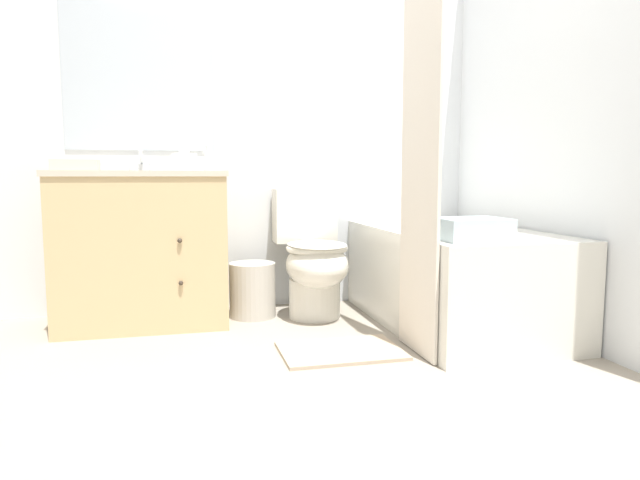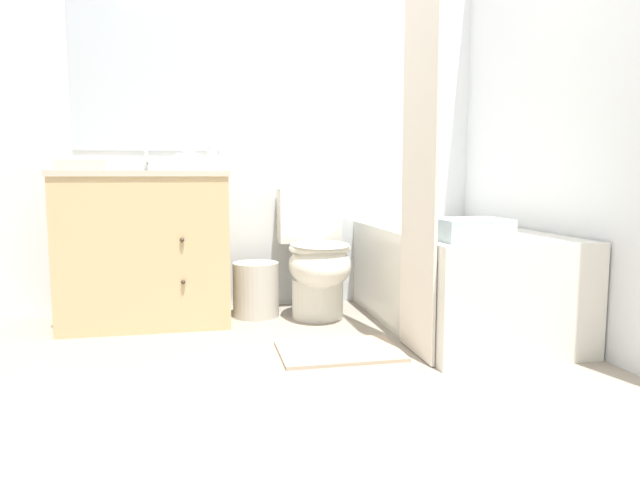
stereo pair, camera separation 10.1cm
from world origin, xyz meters
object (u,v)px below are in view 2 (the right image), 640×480
Objects in this scene: vanity_cabinet at (147,245)px; hand_towel_folded at (80,165)px; tissue_box at (189,162)px; wastebasket at (256,289)px; toilet at (317,258)px; bath_towel_folded at (471,230)px; soap_dispenser at (212,160)px; bathtub at (456,277)px; bath_mat at (339,351)px; sink_faucet at (147,165)px.

vanity_cabinet is 0.55m from hand_towel_folded.
wastebasket is at bearing -10.04° from tissue_box.
toilet reaches higher than bath_towel_folded.
soap_dispenser is 0.67m from hand_towel_folded.
bathtub is at bearing -19.28° from tissue_box.
bath_towel_folded is 0.82m from bath_mat.
soap_dispenser is at bearing -171.39° from wastebasket.
toilet is 0.40m from wastebasket.
wastebasket reaches higher than bath_mat.
tissue_box is (-1.41, 0.49, 0.63)m from bathtub.
wastebasket is 2.35× the size of tissue_box.
sink_faucet is 1.12m from toilet.
tissue_box is at bearing -29.68° from sink_faucet.
soap_dispenser reaches higher than toilet.
vanity_cabinet is 6.35× the size of sink_faucet.
sink_faucet is 0.19× the size of toilet.
sink_faucet is at bearing 150.32° from tissue_box.
toilet is 3.29× the size of hand_towel_folded.
toilet is at bearing 3.70° from hand_towel_folded.
vanity_cabinet is at bearing 139.55° from bath_mat.
hand_towel_folded is at bearing 171.79° from bathtub.
toilet is (0.95, -0.27, -0.54)m from sink_faucet.
soap_dispenser reaches higher than sink_faucet.
bathtub is 2.05m from hand_towel_folded.
hand_towel_folded is at bearing -130.75° from sink_faucet.
sink_faucet is at bearing 161.63° from wastebasket.
hand_towel_folded is (-1.25, -0.08, 0.53)m from toilet.
sink_faucet reaches higher than hand_towel_folded.
bath_mat is at bearing -46.94° from sink_faucet.
tissue_box is 0.24× the size of bath_mat.
toilet reaches higher than bathtub.
vanity_cabinet is at bearing 147.81° from bath_towel_folded.
toilet is 0.52× the size of bathtub.
toilet is at bearing 152.67° from bathtub.
toilet is 1.36m from hand_towel_folded.
sink_faucet is (-0.00, 0.20, 0.45)m from vanity_cabinet.
tissue_box is at bearing 141.32° from bath_towel_folded.
toilet is 1.33× the size of bath_mat.
tissue_box is at bearing 14.89° from vanity_cabinet.
tissue_box reaches higher than bath_towel_folded.
wastebasket is at bearing 157.72° from bathtub.
sink_faucet is at bearing 142.63° from bath_towel_folded.
hand_towel_folded is at bearing 152.63° from bath_mat.
wastebasket is (-1.04, 0.43, -0.11)m from bathtub.
bath_towel_folded is (1.47, -1.13, -0.30)m from sink_faucet.
soap_dispenser is (0.37, -0.23, 0.02)m from sink_faucet.
soap_dispenser is (0.13, -0.10, 0.01)m from tissue_box.
tissue_box is 0.44× the size of bath_towel_folded.
toilet is 0.81m from soap_dispenser.
sink_faucet is at bearing 133.06° from bath_mat.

